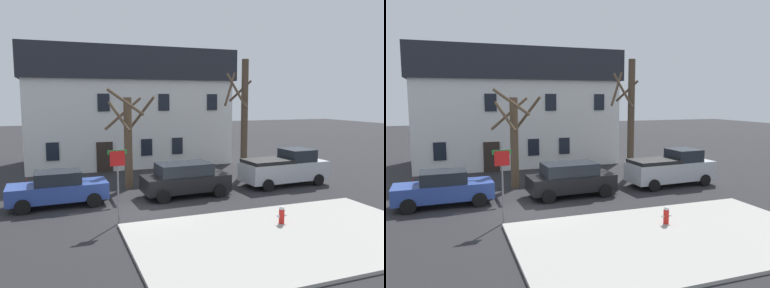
# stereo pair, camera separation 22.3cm
# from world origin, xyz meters

# --- Properties ---
(ground_plane) EXTENTS (120.00, 120.00, 0.00)m
(ground_plane) POSITION_xyz_m (0.00, 0.00, 0.00)
(ground_plane) COLOR #262628
(sidewalk_slab) EXTENTS (11.37, 6.63, 0.12)m
(sidewalk_slab) POSITION_xyz_m (4.28, -5.05, 0.06)
(sidewalk_slab) COLOR #A8A59E
(sidewalk_slab) RESTS_ON ground_plane
(building_main) EXTENTS (15.36, 7.81, 8.70)m
(building_main) POSITION_xyz_m (1.80, 13.38, 4.44)
(building_main) COLOR white
(building_main) RESTS_ON ground_plane
(tree_bare_near) EXTENTS (2.75, 2.77, 5.62)m
(tree_bare_near) POSITION_xyz_m (0.22, 4.56, 2.91)
(tree_bare_near) COLOR brown
(tree_bare_near) RESTS_ON ground_plane
(tree_bare_mid) EXTENTS (2.34, 2.62, 7.54)m
(tree_bare_mid) POSITION_xyz_m (7.78, 5.16, 3.97)
(tree_bare_mid) COLOR #4C3D2D
(tree_bare_mid) RESTS_ON ground_plane
(car_blue_sedan) EXTENTS (4.56, 2.08, 1.67)m
(car_blue_sedan) POSITION_xyz_m (-3.58, 2.15, 0.84)
(car_blue_sedan) COLOR #2D4799
(car_blue_sedan) RESTS_ON ground_plane
(car_black_wagon) EXTENTS (4.55, 2.25, 1.74)m
(car_black_wagon) POSITION_xyz_m (2.65, 1.81, 0.91)
(car_black_wagon) COLOR black
(car_black_wagon) RESTS_ON ground_plane
(pickup_truck_silver) EXTENTS (5.24, 2.32, 2.09)m
(pickup_truck_silver) POSITION_xyz_m (8.98, 2.17, 1.01)
(pickup_truck_silver) COLOR #B7BABF
(pickup_truck_silver) RESTS_ON ground_plane
(fire_hydrant) EXTENTS (0.42, 0.22, 0.70)m
(fire_hydrant) POSITION_xyz_m (4.75, -3.90, 0.48)
(fire_hydrant) COLOR red
(fire_hydrant) RESTS_ON sidewalk_slab
(street_sign_pole) EXTENTS (0.76, 0.07, 3.03)m
(street_sign_pole) POSITION_xyz_m (-1.30, -1.36, 2.11)
(street_sign_pole) COLOR slate
(street_sign_pole) RESTS_ON ground_plane
(bicycle_leaning) EXTENTS (1.74, 0.26, 1.03)m
(bicycle_leaning) POSITION_xyz_m (-4.89, 4.07, 0.37)
(bicycle_leaning) COLOR black
(bicycle_leaning) RESTS_ON ground_plane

